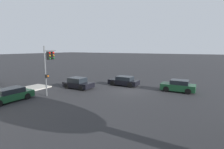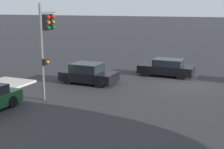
{
  "view_description": "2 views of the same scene",
  "coord_description": "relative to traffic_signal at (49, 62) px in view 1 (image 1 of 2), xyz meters",
  "views": [
    {
      "loc": [
        -8.83,
        19.25,
        5.17
      ],
      "look_at": [
        0.51,
        3.06,
        2.35
      ],
      "focal_mm": 28.0,
      "sensor_mm": 36.0,
      "label": 1
    },
    {
      "loc": [
        -3.77,
        21.04,
        5.23
      ],
      "look_at": [
        3.16,
        4.9,
        1.41
      ],
      "focal_mm": 50.0,
      "sensor_mm": 36.0,
      "label": 2
    }
  ],
  "objects": [
    {
      "name": "traffic_signal",
      "position": [
        0.0,
        0.0,
        0.0
      ],
      "size": [
        0.72,
        1.89,
        5.42
      ],
      "rotation": [
        0.0,
        0.0,
        3.27
      ],
      "color": "#515456",
      "rests_on": "ground_plane"
    },
    {
      "name": "crossing_car_0",
      "position": [
        -4.95,
        -8.52,
        -3.08
      ],
      "size": [
        4.18,
        1.92,
        1.32
      ],
      "rotation": [
        0.0,
        0.0,
        0.01
      ],
      "color": "black",
      "rests_on": "ground_plane"
    },
    {
      "name": "ground_plane",
      "position": [
        -6.61,
        -6.25,
        -3.72
      ],
      "size": [
        300.0,
        300.0,
        0.0
      ],
      "primitive_type": "plane",
      "color": "#28282B"
    },
    {
      "name": "crossing_car_1",
      "position": [
        -12.09,
        -8.75,
        -3.04
      ],
      "size": [
        3.94,
        2.05,
        1.42
      ],
      "rotation": [
        0.0,
        0.0,
        0.03
      ],
      "color": "#194728",
      "rests_on": "ground_plane"
    },
    {
      "name": "crossing_car_2",
      "position": [
        -0.48,
        -4.09,
        -3.07
      ],
      "size": [
        3.87,
        2.02,
        1.39
      ],
      "rotation": [
        0.0,
        0.0,
        3.14
      ],
      "color": "black",
      "rests_on": "ground_plane"
    },
    {
      "name": "parked_car_0",
      "position": [
        1.59,
        3.66,
        -3.1
      ],
      "size": [
        1.9,
        4.47,
        1.29
      ],
      "rotation": [
        0.0,
        0.0,
        1.57
      ],
      "color": "#194728",
      "rests_on": "ground_plane"
    }
  ]
}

